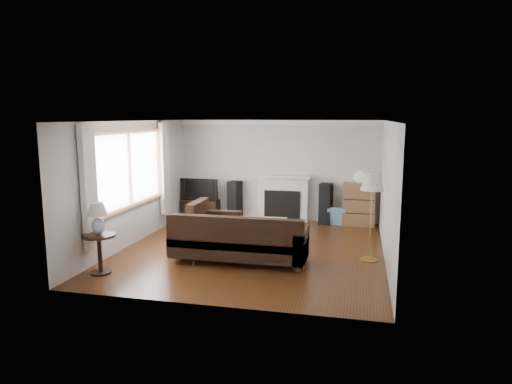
% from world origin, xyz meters
% --- Properties ---
extents(room, '(5.10, 5.60, 2.54)m').
position_xyz_m(room, '(0.00, 0.00, 1.25)').
color(room, '#4B2610').
rests_on(room, ground).
extents(window, '(0.12, 2.74, 1.54)m').
position_xyz_m(window, '(-2.45, -0.20, 1.55)').
color(window, brown).
rests_on(window, room).
extents(curtain_near, '(0.10, 0.35, 2.10)m').
position_xyz_m(curtain_near, '(-2.40, -1.72, 1.40)').
color(curtain_near, silver).
rests_on(curtain_near, room).
extents(curtain_far, '(0.10, 0.35, 2.10)m').
position_xyz_m(curtain_far, '(-2.40, 1.32, 1.40)').
color(curtain_far, silver).
rests_on(curtain_far, room).
extents(fireplace, '(1.40, 0.26, 1.15)m').
position_xyz_m(fireplace, '(0.15, 2.64, 0.57)').
color(fireplace, white).
rests_on(fireplace, room).
extents(tv_stand, '(0.93, 0.42, 0.47)m').
position_xyz_m(tv_stand, '(-1.96, 2.50, 0.23)').
color(tv_stand, black).
rests_on(tv_stand, ground).
extents(television, '(0.99, 0.13, 0.57)m').
position_xyz_m(television, '(-1.96, 2.50, 0.75)').
color(television, black).
rests_on(television, tv_stand).
extents(speaker_left, '(0.35, 0.39, 0.98)m').
position_xyz_m(speaker_left, '(-1.06, 2.53, 0.49)').
color(speaker_left, black).
rests_on(speaker_left, ground).
extents(speaker_right, '(0.33, 0.38, 1.00)m').
position_xyz_m(speaker_right, '(1.23, 2.53, 0.50)').
color(speaker_right, black).
rests_on(speaker_right, ground).
extents(bookshelf, '(0.75, 0.35, 1.03)m').
position_xyz_m(bookshelf, '(2.01, 2.53, 0.51)').
color(bookshelf, brown).
rests_on(bookshelf, ground).
extents(globe_lamp, '(0.28, 0.28, 0.28)m').
position_xyz_m(globe_lamp, '(2.01, 2.53, 1.17)').
color(globe_lamp, white).
rests_on(globe_lamp, bookshelf).
extents(sectional_sofa, '(2.60, 1.90, 0.84)m').
position_xyz_m(sectional_sofa, '(-0.06, -0.78, 0.42)').
color(sectional_sofa, black).
rests_on(sectional_sofa, ground).
extents(coffee_table, '(1.21, 0.72, 0.45)m').
position_xyz_m(coffee_table, '(-0.04, 0.69, 0.23)').
color(coffee_table, '#A17C4D').
rests_on(coffee_table, ground).
extents(footstool, '(0.46, 0.46, 0.35)m').
position_xyz_m(footstool, '(-1.32, -0.48, 0.18)').
color(footstool, black).
rests_on(footstool, ground).
extents(floor_lamp, '(0.43, 0.43, 1.59)m').
position_xyz_m(floor_lamp, '(2.22, -0.22, 0.80)').
color(floor_lamp, '#BB8B41').
rests_on(floor_lamp, ground).
extents(side_table, '(0.54, 0.54, 0.67)m').
position_xyz_m(side_table, '(-2.15, -1.91, 0.33)').
color(side_table, black).
rests_on(side_table, ground).
extents(table_lamp, '(0.32, 0.32, 0.52)m').
position_xyz_m(table_lamp, '(-2.15, -1.91, 0.93)').
color(table_lamp, silver).
rests_on(table_lamp, side_table).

